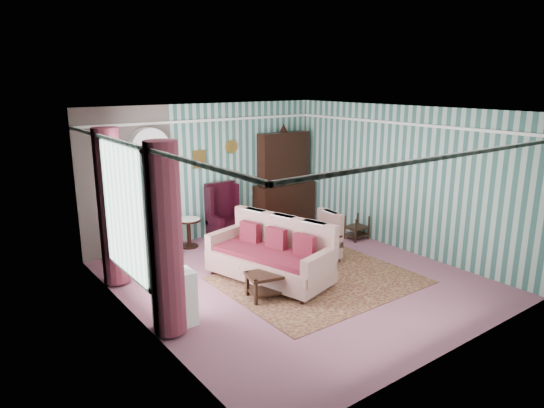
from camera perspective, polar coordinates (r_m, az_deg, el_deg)
floor at (r=8.58m, az=2.65°, el=-8.78°), size 6.00×6.00×0.00m
room_shell at (r=7.77m, az=-1.54°, el=4.25°), size 5.53×6.02×2.91m
bookcase at (r=9.91m, az=-13.91°, el=0.82°), size 0.80×0.28×2.24m
dresser_hutch at (r=11.41m, az=1.50°, el=3.31°), size 1.50×0.56×2.36m
wingback_left at (r=9.60m, az=-14.20°, el=-2.70°), size 0.76×0.80×1.25m
wingback_right at (r=10.35m, az=-5.24°, el=-1.06°), size 0.76×0.80×1.25m
seated_woman at (r=9.61m, az=-14.18°, el=-2.90°), size 0.44×0.40×1.18m
round_side_table at (r=10.18m, az=-9.74°, el=-3.40°), size 0.50×0.50×0.60m
nest_table at (r=10.70m, az=9.92°, el=-2.69°), size 0.45×0.38×0.54m
plant_stand at (r=7.02m, az=-11.36°, el=-11.00°), size 0.55×0.35×0.80m
rug at (r=8.55m, az=5.52°, el=-8.88°), size 3.20×2.60×0.01m
sofa at (r=8.31m, az=-0.33°, el=-5.69°), size 1.58×2.39×1.04m
floral_armchair at (r=9.27m, az=5.42°, el=-3.63°), size 0.81×0.84×1.03m
coffee_table at (r=7.83m, az=0.03°, el=-9.45°), size 0.90×0.63×0.42m
potted_plant_a at (r=6.64m, az=-11.67°, el=-6.95°), size 0.36×0.32×0.38m
potted_plant_b at (r=6.91m, az=-11.40°, el=-5.45°), size 0.32×0.28×0.52m
potted_plant_c at (r=6.78m, az=-12.17°, el=-6.47°), size 0.25×0.25×0.40m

